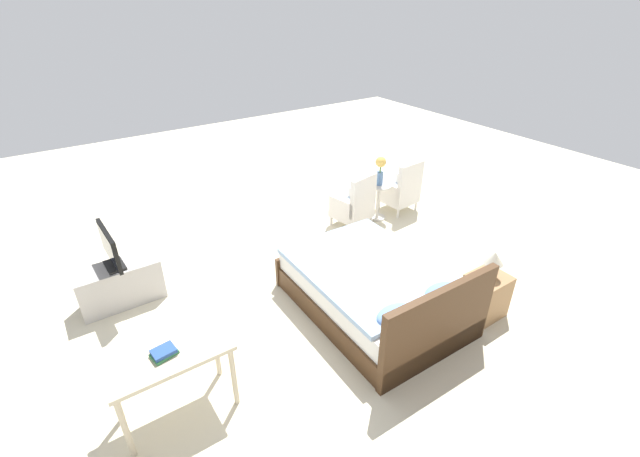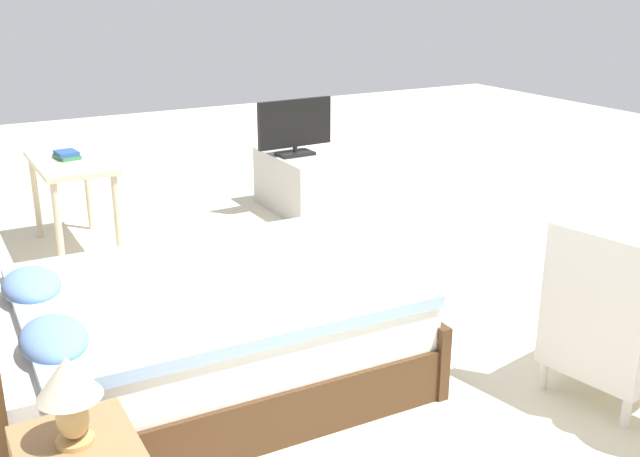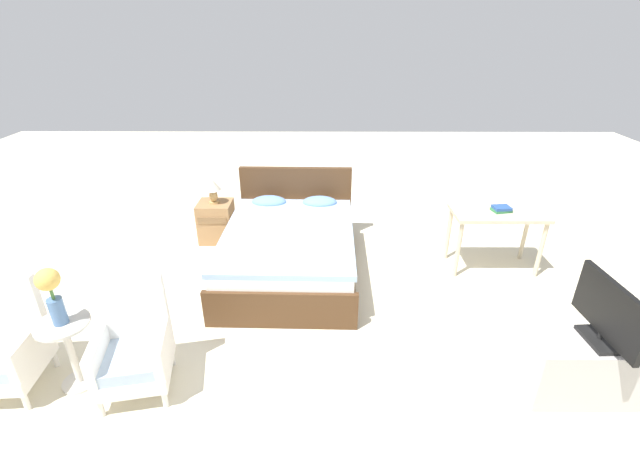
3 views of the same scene
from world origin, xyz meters
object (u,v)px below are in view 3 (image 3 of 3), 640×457
(vanity_desk, at_px, (497,220))
(nightstand, at_px, (216,221))
(side_table, at_px, (69,346))
(tv_stand, at_px, (589,368))
(bed, at_px, (290,247))
(flower_vase, at_px, (51,291))
(book_stack, at_px, (501,209))
(tv_flatscreen, at_px, (609,313))
(armchair_by_window_right, at_px, (133,347))
(armchair_by_window_left, at_px, (4,347))
(table_lamp, at_px, (212,187))

(vanity_desk, bearing_deg, nightstand, 168.53)
(side_table, bearing_deg, tv_stand, -1.12)
(bed, relative_size, flower_vase, 4.52)
(bed, xyz_separation_m, side_table, (-1.62, -1.81, 0.09))
(book_stack, bearing_deg, vanity_desk, -160.37)
(flower_vase, height_order, tv_flatscreen, flower_vase)
(side_table, xyz_separation_m, flower_vase, (0.00, 0.00, 0.52))
(armchair_by_window_right, bearing_deg, tv_flatscreen, -1.30)
(armchair_by_window_left, distance_m, nightstand, 2.80)
(tv_flatscreen, bearing_deg, flower_vase, 178.88)
(tv_flatscreen, xyz_separation_m, vanity_desk, (-0.06, 1.96, -0.16))
(flower_vase, distance_m, book_stack, 4.47)
(armchair_by_window_right, height_order, vanity_desk, armchair_by_window_right)
(bed, height_order, vanity_desk, bed)
(armchair_by_window_right, height_order, tv_flatscreen, tv_flatscreen)
(armchair_by_window_left, bearing_deg, tv_flatscreen, -1.02)
(tv_stand, bearing_deg, side_table, 178.88)
(armchair_by_window_left, relative_size, side_table, 1.49)
(armchair_by_window_left, height_order, armchair_by_window_right, same)
(vanity_desk, bearing_deg, book_stack, 19.63)
(vanity_desk, xyz_separation_m, book_stack, (0.03, 0.01, 0.14))
(bed, distance_m, tv_stand, 3.10)
(book_stack, bearing_deg, table_lamp, 168.78)
(bed, relative_size, side_table, 3.50)
(table_lamp, bearing_deg, armchair_by_window_right, -91.48)
(table_lamp, relative_size, book_stack, 1.43)
(vanity_desk, relative_size, book_stack, 4.52)
(bed, xyz_separation_m, tv_stand, (2.46, -1.89, -0.03))
(bed, bearing_deg, side_table, -131.83)
(nightstand, relative_size, book_stack, 2.36)
(side_table, relative_size, table_lamp, 1.87)
(nightstand, bearing_deg, bed, -36.37)
(armchair_by_window_right, bearing_deg, bed, 58.37)
(side_table, height_order, tv_flatscreen, tv_flatscreen)
(nightstand, bearing_deg, vanity_desk, -11.47)
(bed, bearing_deg, armchair_by_window_right, -121.63)
(side_table, distance_m, tv_stand, 4.08)
(flower_vase, relative_size, table_lamp, 1.45)
(tv_stand, relative_size, vanity_desk, 0.92)
(side_table, xyz_separation_m, vanity_desk, (4.02, 1.88, 0.24))
(armchair_by_window_right, height_order, side_table, armchair_by_window_right)
(armchair_by_window_left, xyz_separation_m, table_lamp, (1.09, 2.58, 0.38))
(bed, xyz_separation_m, book_stack, (2.43, 0.08, 0.46))
(armchair_by_window_right, bearing_deg, table_lamp, 88.52)
(flower_vase, bearing_deg, armchair_by_window_left, 179.73)
(bed, xyz_separation_m, nightstand, (-1.05, 0.77, -0.03))
(bed, height_order, nightstand, bed)
(side_table, height_order, tv_stand, side_table)
(armchair_by_window_right, bearing_deg, tv_stand, -1.30)
(vanity_desk, bearing_deg, side_table, -154.92)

